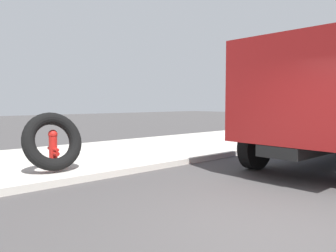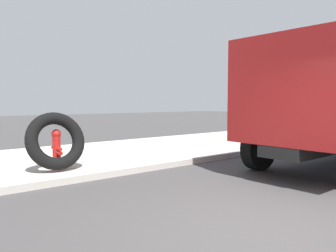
% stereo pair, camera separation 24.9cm
% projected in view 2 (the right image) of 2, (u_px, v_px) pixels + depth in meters
% --- Properties ---
extents(ground_plane, '(80.00, 80.00, 0.00)m').
position_uv_depth(ground_plane, '(271.00, 231.00, 4.32)').
color(ground_plane, '#423F3F').
extents(sidewalk_curb, '(36.00, 5.00, 0.15)m').
position_uv_depth(sidewalk_curb, '(69.00, 159.00, 9.32)').
color(sidewalk_curb, '#BCB7AD').
rests_on(sidewalk_curb, ground).
extents(fire_hydrant, '(0.21, 0.47, 0.90)m').
position_uv_depth(fire_hydrant, '(57.00, 148.00, 7.60)').
color(fire_hydrant, red).
rests_on(fire_hydrant, sidewalk_curb).
extents(loose_tire, '(1.32, 0.72, 1.33)m').
position_uv_depth(loose_tire, '(56.00, 141.00, 7.35)').
color(loose_tire, black).
rests_on(loose_tire, sidewalk_curb).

